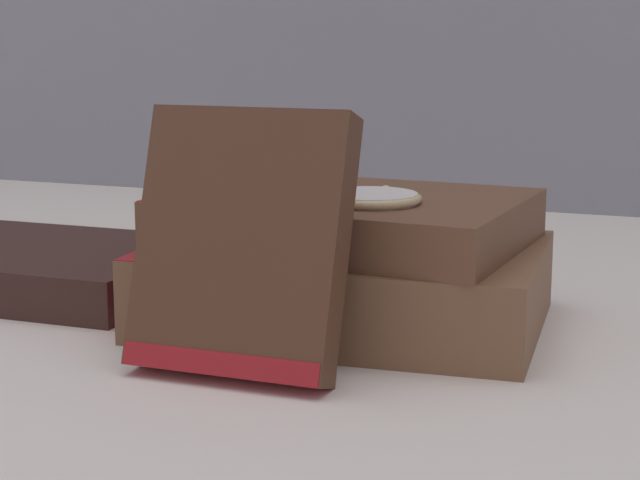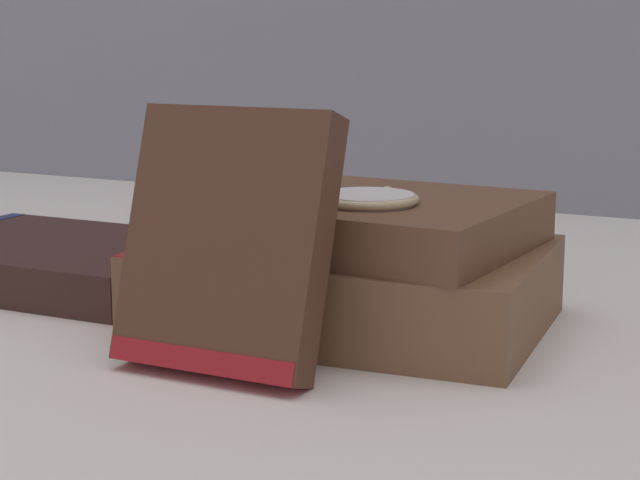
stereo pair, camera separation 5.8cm
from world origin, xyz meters
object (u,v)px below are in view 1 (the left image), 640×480
at_px(book_leaning_front, 241,253).
at_px(pocket_watch, 371,198).
at_px(book_side_left, 28,266).
at_px(book_flat_bottom, 340,284).
at_px(book_flat_top, 341,218).

bearing_deg(book_leaning_front, pocket_watch, 65.56).
bearing_deg(book_leaning_front, book_side_left, 151.71).
height_order(book_flat_bottom, book_side_left, book_flat_bottom).
height_order(book_side_left, pocket_watch, pocket_watch).
bearing_deg(book_flat_bottom, book_side_left, 173.06).
xyz_separation_m(book_side_left, book_leaning_front, (0.22, -0.12, 0.05)).
height_order(book_flat_bottom, book_flat_top, book_flat_top).
height_order(book_side_left, book_leaning_front, book_leaning_front).
relative_size(book_side_left, book_leaning_front, 1.55).
bearing_deg(pocket_watch, book_flat_bottom, 143.68).
xyz_separation_m(book_flat_bottom, book_flat_top, (-0.00, 0.01, 0.04)).
bearing_deg(book_side_left, book_flat_bottom, -3.06).
distance_m(book_flat_top, book_leaning_front, 0.11).
relative_size(book_leaning_front, pocket_watch, 2.21).
bearing_deg(book_flat_bottom, book_leaning_front, -102.47).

